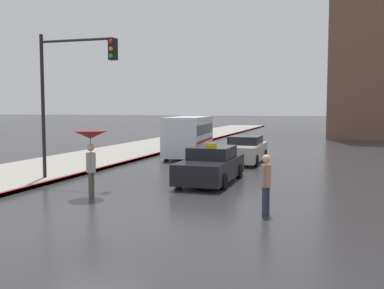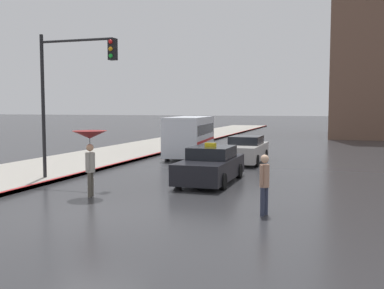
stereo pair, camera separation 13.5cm
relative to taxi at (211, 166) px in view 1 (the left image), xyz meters
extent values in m
plane|color=#2D2D30|center=(-1.56, -6.50, -0.66)|extent=(300.00, 300.00, 0.00)
cube|color=black|center=(0.00, -0.04, -0.11)|extent=(1.80, 4.56, 0.77)
cube|color=black|center=(0.00, 0.19, 0.51)|extent=(1.58, 2.05, 0.47)
cylinder|color=black|center=(0.85, -1.46, -0.36)|extent=(0.20, 0.60, 0.60)
cylinder|color=black|center=(-0.86, -1.46, -0.36)|extent=(0.20, 0.60, 0.60)
cylinder|color=black|center=(0.85, 1.37, -0.36)|extent=(0.20, 0.60, 0.60)
cylinder|color=black|center=(-0.85, 1.37, -0.36)|extent=(0.20, 0.60, 0.60)
cube|color=yellow|center=(0.00, -0.04, 0.83)|extent=(0.44, 0.16, 0.16)
cube|color=#B7B2AD|center=(0.07, 6.69, -0.08)|extent=(1.80, 4.67, 0.82)
cube|color=black|center=(0.07, 6.92, 0.55)|extent=(1.58, 2.10, 0.44)
cylinder|color=black|center=(0.93, 5.24, -0.36)|extent=(0.20, 0.60, 0.60)
cylinder|color=black|center=(-0.78, 5.24, -0.36)|extent=(0.20, 0.60, 0.60)
cylinder|color=black|center=(0.93, 8.14, -0.36)|extent=(0.20, 0.60, 0.60)
cylinder|color=black|center=(-0.78, 8.14, -0.36)|extent=(0.20, 0.60, 0.60)
cube|color=silver|center=(-3.67, 8.50, 0.62)|extent=(2.55, 5.78, 2.24)
cube|color=black|center=(-3.67, 8.50, 1.02)|extent=(2.52, 5.33, 0.58)
cube|color=red|center=(-3.67, 8.50, 0.35)|extent=(2.55, 5.56, 0.14)
cylinder|color=black|center=(-2.56, 6.92, -0.35)|extent=(0.26, 0.65, 0.63)
cylinder|color=black|center=(-4.45, 6.73, -0.35)|extent=(0.26, 0.65, 0.63)
cylinder|color=black|center=(-2.89, 10.26, -0.35)|extent=(0.26, 0.65, 0.63)
cylinder|color=black|center=(-4.78, 10.07, -0.35)|extent=(0.26, 0.65, 0.63)
cylinder|color=#4C473D|center=(-3.00, -4.15, -0.25)|extent=(0.14, 0.14, 0.82)
cylinder|color=#4C473D|center=(-3.04, -3.93, -0.25)|extent=(0.14, 0.14, 0.82)
cylinder|color=gray|center=(-3.02, -4.04, 0.49)|extent=(0.37, 0.37, 0.65)
sphere|color=tan|center=(-3.02, -4.04, 0.98)|extent=(0.24, 0.24, 0.24)
cylinder|color=gray|center=(-2.99, -4.23, 0.53)|extent=(0.08, 0.08, 0.55)
cylinder|color=gray|center=(-3.06, -3.84, 0.53)|extent=(0.08, 0.08, 0.55)
cone|color=maroon|center=(-3.02, -4.04, 1.41)|extent=(1.14, 1.14, 0.26)
cylinder|color=black|center=(-3.02, -4.04, 1.06)|extent=(0.02, 0.02, 0.70)
cube|color=white|center=(-3.13, -3.77, -0.21)|extent=(0.13, 0.20, 0.28)
cylinder|color=#2D3347|center=(2.91, -4.75, -0.27)|extent=(0.15, 0.15, 0.78)
cylinder|color=#2D3347|center=(2.85, -4.96, -0.27)|extent=(0.15, 0.15, 0.78)
cylinder|color=tan|center=(2.88, -4.86, 0.43)|extent=(0.33, 0.33, 0.62)
sphere|color=#DBAD89|center=(2.88, -4.86, 0.91)|extent=(0.23, 0.23, 0.23)
cylinder|color=tan|center=(2.93, -4.69, 0.48)|extent=(0.09, 0.09, 0.53)
cylinder|color=tan|center=(2.83, -5.02, 0.48)|extent=(0.09, 0.09, 0.53)
cylinder|color=black|center=(-6.48, -1.75, 2.26)|extent=(0.14, 0.14, 5.84)
cylinder|color=black|center=(-4.91, -1.75, 4.88)|extent=(3.14, 0.10, 0.10)
cube|color=black|center=(-3.34, -1.75, 4.48)|extent=(0.28, 0.28, 0.80)
sphere|color=red|center=(-3.34, -1.91, 4.74)|extent=(0.16, 0.16, 0.16)
sphere|color=orange|center=(-3.34, -1.91, 4.48)|extent=(0.16, 0.16, 0.16)
sphere|color=green|center=(-3.34, -1.91, 4.22)|extent=(0.16, 0.16, 0.16)
cube|color=brown|center=(9.15, 32.78, 10.62)|extent=(10.39, 13.27, 22.57)
camera|label=1|loc=(4.60, -17.08, 2.30)|focal=42.00mm
camera|label=2|loc=(4.73, -17.04, 2.30)|focal=42.00mm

